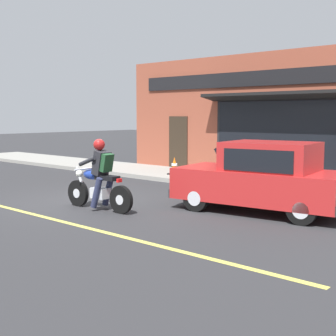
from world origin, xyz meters
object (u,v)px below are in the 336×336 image
object	(u,v)px
motorcycle_with_rider	(99,180)
traffic_cone	(174,166)
car_hatchback	(262,178)
fire_hydrant	(261,171)

from	to	relation	value
motorcycle_with_rider	traffic_cone	xyz separation A→B (m)	(5.11, 2.15, -0.25)
traffic_cone	car_hatchback	bearing A→B (deg)	-119.78
motorcycle_with_rider	traffic_cone	size ratio (longest dim) A/B	3.37
traffic_cone	fire_hydrant	bearing A→B (deg)	-94.92
car_hatchback	traffic_cone	bearing A→B (deg)	60.22
fire_hydrant	traffic_cone	size ratio (longest dim) A/B	1.47
motorcycle_with_rider	fire_hydrant	bearing A→B (deg)	-15.72
fire_hydrant	traffic_cone	bearing A→B (deg)	85.08
motorcycle_with_rider	fire_hydrant	size ratio (longest dim) A/B	2.30
motorcycle_with_rider	car_hatchback	world-z (taller)	motorcycle_with_rider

